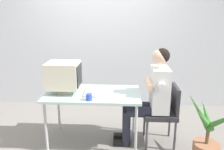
{
  "coord_description": "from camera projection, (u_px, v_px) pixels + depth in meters",
  "views": [
    {
      "loc": [
        0.41,
        -2.88,
        1.76
      ],
      "look_at": [
        0.26,
        0.0,
        0.97
      ],
      "focal_mm": 36.75,
      "sensor_mm": 36.0,
      "label": 1
    }
  ],
  "objects": [
    {
      "name": "ground_plane",
      "position": [
        94.0,
        140.0,
        3.26
      ],
      "size": [
        12.0,
        12.0,
        0.0
      ],
      "primitive_type": "plane",
      "color": "gray"
    },
    {
      "name": "wall_back",
      "position": [
        118.0,
        27.0,
        4.2
      ],
      "size": [
        8.0,
        0.1,
        3.0
      ],
      "primitive_type": "cube",
      "color": "silver",
      "rests_on": "ground_plane"
    },
    {
      "name": "desk",
      "position": [
        93.0,
        96.0,
        3.09
      ],
      "size": [
        1.26,
        0.71,
        0.72
      ],
      "color": "#B7B7BC",
      "rests_on": "ground_plane"
    },
    {
      "name": "crt_monitor",
      "position": [
        64.0,
        75.0,
        3.03
      ],
      "size": [
        0.43,
        0.37,
        0.41
      ],
      "color": "beige",
      "rests_on": "desk"
    },
    {
      "name": "keyboard",
      "position": [
        92.0,
        91.0,
        3.08
      ],
      "size": [
        0.19,
        0.41,
        0.03
      ],
      "color": "beige",
      "rests_on": "desk"
    },
    {
      "name": "office_chair",
      "position": [
        164.0,
        110.0,
        3.07
      ],
      "size": [
        0.42,
        0.42,
        0.83
      ],
      "color": "#4C4C51",
      "rests_on": "ground_plane"
    },
    {
      "name": "person_seated",
      "position": [
        151.0,
        94.0,
        3.02
      ],
      "size": [
        0.72,
        0.59,
        1.33
      ],
      "color": "silver",
      "rests_on": "ground_plane"
    },
    {
      "name": "potted_plant",
      "position": [
        207.0,
        138.0,
        2.73
      ],
      "size": [
        0.67,
        0.74,
        0.84
      ],
      "color": "#9E6647",
      "rests_on": "ground_plane"
    },
    {
      "name": "desk_mug",
      "position": [
        89.0,
        97.0,
        2.8
      ],
      "size": [
        0.08,
        0.09,
        0.08
      ],
      "color": "blue",
      "rests_on": "desk"
    }
  ]
}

